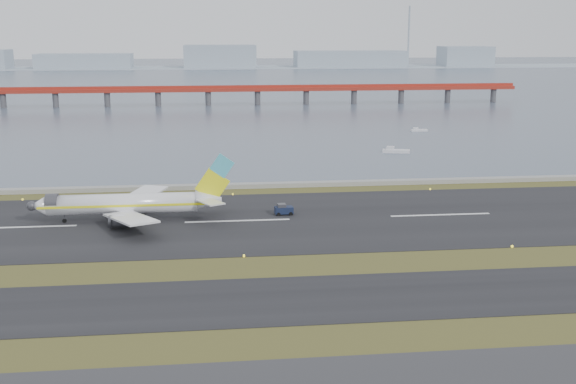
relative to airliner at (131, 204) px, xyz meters
name	(u,v)px	position (x,y,z in m)	size (l,w,h in m)	color
ground	(247,272)	(20.10, -32.43, -3.46)	(1000.00, 1000.00, 0.00)	#3C4619
taxiway_strip	(252,301)	(20.10, -44.43, -3.41)	(1000.00, 18.00, 0.10)	black
runway_strip	(238,221)	(20.10, -2.43, -3.41)	(1000.00, 45.00, 0.10)	black
seawall	(231,186)	(20.10, 27.57, -2.96)	(1000.00, 2.50, 1.00)	gray
bay_water	(212,78)	(20.10, 427.57, -3.46)	(1400.00, 800.00, 1.30)	#485467
red_pier	(257,90)	(40.10, 217.57, 3.82)	(260.00, 5.00, 10.20)	#A1281B
far_shoreline	(224,61)	(33.72, 587.57, 2.61)	(1400.00, 80.00, 60.50)	#99A8B5
airliner	(131,204)	(0.00, 0.00, 0.00)	(38.52, 32.89, 12.80)	white
pushback_tug	(283,210)	(29.36, 1.41, -2.35)	(3.67, 2.30, 2.28)	#141C37
workboat_near	(395,151)	(70.48, 71.40, -2.84)	(8.42, 4.66, 1.95)	silver
workboat_far	(419,130)	(91.07, 116.41, -3.00)	(6.00, 1.96, 1.45)	silver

